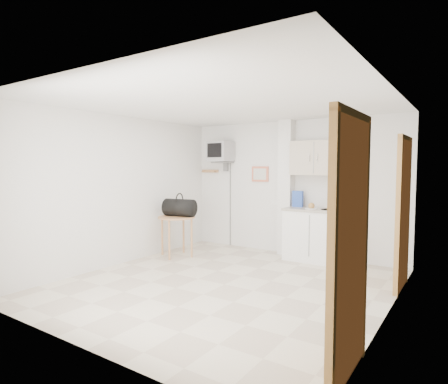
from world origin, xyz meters
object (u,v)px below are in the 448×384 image
Objects in this scene: duffel_bag at (180,207)px; water_bottle at (343,311)px; crt_television at (221,152)px; round_table at (177,221)px.

water_bottle is (3.40, -1.44, -0.72)m from duffel_bag.
duffel_bag is 1.52× the size of water_bottle.
crt_television is 1.52m from duffel_bag.
round_table is 0.26m from duffel_bag.
water_bottle is at bearing -22.10° from round_table.
round_table is at bearing -99.99° from crt_television.
duffel_bag is at bearing 45.96° from round_table.
round_table reaches higher than water_bottle.
crt_television reaches higher than duffel_bag.
crt_television is 5.29× the size of water_bottle.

